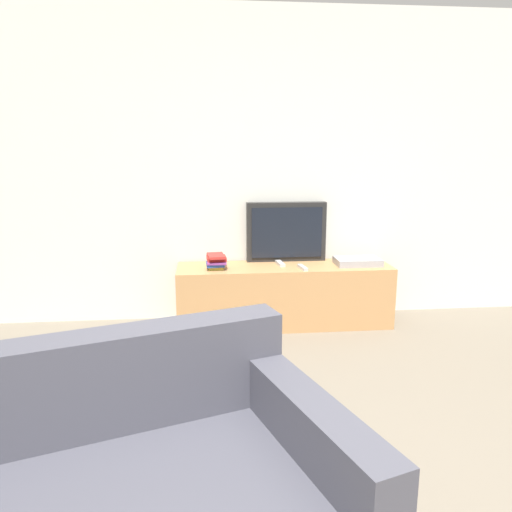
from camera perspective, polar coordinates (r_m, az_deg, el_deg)
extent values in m
cube|color=silver|center=(4.30, 1.31, 10.01)|extent=(9.00, 0.06, 2.60)
cube|color=tan|center=(4.22, 3.22, -4.49)|extent=(1.78, 0.46, 0.51)
cube|color=black|center=(4.29, 3.46, 2.78)|extent=(0.68, 0.08, 0.51)
cube|color=black|center=(4.25, 3.56, 2.68)|extent=(0.60, 0.01, 0.43)
cube|color=#474751|center=(1.93, -22.39, -14.15)|extent=(1.68, 0.69, 0.37)
cube|color=#474751|center=(1.93, 5.45, -24.10)|extent=(0.43, 0.95, 0.67)
cube|color=gold|center=(4.06, -4.59, -1.24)|extent=(0.12, 0.14, 0.03)
cube|color=#23478E|center=(4.04, -4.67, -0.94)|extent=(0.15, 0.16, 0.02)
cube|color=#7A3884|center=(4.04, -4.50, -0.66)|extent=(0.16, 0.19, 0.02)
cube|color=#B72D28|center=(4.06, -4.54, -0.26)|extent=(0.16, 0.16, 0.03)
cube|color=#B72D28|center=(4.03, -4.60, 0.02)|extent=(0.15, 0.21, 0.02)
cube|color=#B7B7B7|center=(4.18, 2.78, -0.85)|extent=(0.07, 0.17, 0.02)
cube|color=#B7B7B7|center=(4.06, 5.35, -1.31)|extent=(0.06, 0.17, 0.02)
cube|color=#99999E|center=(4.27, 11.53, -0.61)|extent=(0.37, 0.24, 0.06)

